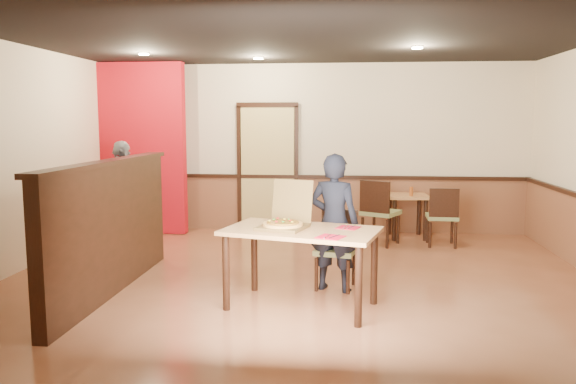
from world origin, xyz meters
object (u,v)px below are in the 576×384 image
object	(u,v)px
diner_chair	(337,246)
condiment	(411,191)
passerby	(123,193)
side_table	(407,205)
side_chair_right	(442,214)
pizza_box	(285,222)
diner	(334,223)
main_table	(301,240)
side_chair_left	(379,210)

from	to	relation	value
diner_chair	condiment	distance (m)	2.89
passerby	side_table	bearing A→B (deg)	-94.82
side_chair_right	pizza_box	bearing A→B (deg)	56.92
side_chair_right	side_table	size ratio (longest dim) A/B	1.28
side_chair_right	diner	bearing A→B (deg)	58.38
diner_chair	side_table	world-z (taller)	diner_chair
diner	pizza_box	size ratio (longest dim) A/B	2.45
diner	passerby	xyz separation A→B (m)	(-3.19, 1.96, 0.03)
passerby	condiment	bearing A→B (deg)	-96.66
main_table	side_chair_left	world-z (taller)	side_chair_left
condiment	pizza_box	bearing A→B (deg)	-115.89
diner	diner_chair	bearing A→B (deg)	-86.14
diner	side_chair_left	bearing A→B (deg)	-88.30
side_table	condiment	size ratio (longest dim) A/B	4.80
passerby	pizza_box	xyz separation A→B (m)	(2.71, -2.52, 0.07)
side_chair_right	condiment	xyz separation A→B (m)	(-0.41, 0.48, 0.28)
main_table	passerby	distance (m)	3.85
side_chair_left	condiment	distance (m)	0.74
diner	pizza_box	bearing A→B (deg)	65.87
pizza_box	side_chair_left	bearing A→B (deg)	85.62
diner	condiment	xyz separation A→B (m)	(1.14, 2.79, 0.00)
side_table	passerby	bearing A→B (deg)	-167.24
side_table	main_table	bearing A→B (deg)	-111.81
pizza_box	side_table	bearing A→B (deg)	82.15
main_table	diner	xyz separation A→B (m)	(0.31, 0.60, 0.07)
side_chair_left	side_chair_right	size ratio (longest dim) A/B	1.11
diner	condiment	size ratio (longest dim) A/B	10.49
side_chair_left	side_chair_right	xyz separation A→B (m)	(0.93, -0.00, -0.05)
diner	side_chair_right	bearing A→B (deg)	-107.15
side_table	diner	xyz separation A→B (m)	(-1.10, -2.93, 0.24)
condiment	side_chair_right	bearing A→B (deg)	-49.71
passerby	side_chair_right	bearing A→B (deg)	-103.28
passerby	main_table	bearing A→B (deg)	-149.19
pizza_box	diner_chair	bearing A→B (deg)	70.24
side_chair_right	side_table	distance (m)	0.76
side_chair_left	side_chair_right	world-z (taller)	side_chair_left
main_table	side_table	world-z (taller)	main_table
side_table	side_chair_left	bearing A→B (deg)	-128.22
side_chair_left	side_table	size ratio (longest dim) A/B	1.42
diner_chair	condiment	world-z (taller)	diner_chair
main_table	diner	bearing A→B (deg)	77.18
passerby	pizza_box	bearing A→B (deg)	-150.49
diner_chair	pizza_box	world-z (taller)	pizza_box
main_table	diner_chair	xyz separation A→B (m)	(0.34, 0.74, -0.22)
diner_chair	side_chair_right	distance (m)	2.65
main_table	side_chair_right	bearing A→B (deg)	71.88
main_table	passerby	size ratio (longest dim) A/B	1.06
diner_chair	side_table	xyz separation A→B (m)	(1.07, 2.79, 0.05)
side_table	passerby	size ratio (longest dim) A/B	0.44
diner_chair	condiment	xyz separation A→B (m)	(1.11, 2.65, 0.29)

